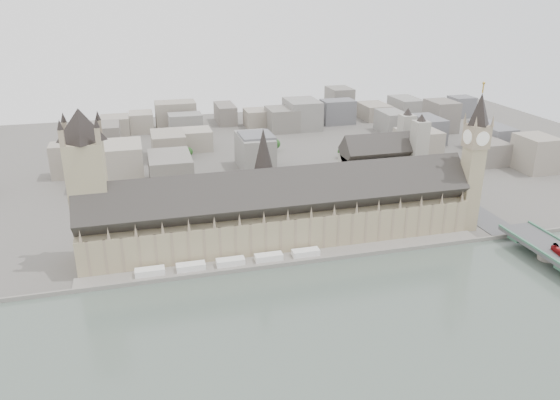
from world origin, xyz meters
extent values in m
plane|color=#595651|center=(0.00, 0.00, 0.00)|extent=(900.00, 900.00, 0.00)
cube|color=slate|center=(0.00, -15.00, 1.50)|extent=(600.00, 1.50, 3.00)
cube|color=slate|center=(0.00, -7.50, 1.00)|extent=(270.00, 15.00, 2.00)
cube|color=white|center=(-90.00, -7.00, 4.00)|extent=(18.00, 7.00, 4.00)
cube|color=white|center=(-65.00, -7.00, 4.00)|extent=(18.00, 7.00, 4.00)
cube|color=white|center=(-40.00, -7.00, 4.00)|extent=(18.00, 7.00, 4.00)
cube|color=white|center=(-15.00, -7.00, 4.00)|extent=(18.00, 7.00, 4.00)
cube|color=white|center=(10.00, -7.00, 4.00)|extent=(18.00, 7.00, 4.00)
cube|color=tan|center=(0.00, 20.00, 12.50)|extent=(265.00, 40.00, 25.00)
cube|color=#302D2A|center=(0.00, 20.00, 35.08)|extent=(265.00, 40.73, 40.73)
cube|color=tan|center=(138.00, 8.00, 31.00)|extent=(12.00, 12.00, 62.00)
cube|color=gray|center=(138.00, 8.00, 70.00)|extent=(14.00, 14.00, 16.00)
cylinder|color=white|center=(145.20, 8.00, 70.00)|extent=(0.60, 10.00, 10.00)
cylinder|color=white|center=(130.80, 8.00, 70.00)|extent=(0.60, 10.00, 10.00)
cylinder|color=white|center=(138.00, 15.20, 70.00)|extent=(10.00, 0.60, 10.00)
cylinder|color=white|center=(138.00, 0.80, 70.00)|extent=(10.00, 0.60, 10.00)
cone|color=black|center=(138.00, 8.00, 89.00)|extent=(17.00, 17.00, 22.00)
cylinder|color=gold|center=(138.00, 8.00, 103.00)|extent=(1.00, 1.00, 6.00)
sphere|color=gold|center=(138.00, 8.00, 106.50)|extent=(2.00, 2.00, 2.00)
cone|color=gray|center=(144.50, 14.50, 82.00)|extent=(2.40, 2.40, 8.00)
cone|color=gray|center=(131.50, 14.50, 82.00)|extent=(2.40, 2.40, 8.00)
cone|color=gray|center=(144.50, 1.50, 82.00)|extent=(2.40, 2.40, 8.00)
cone|color=gray|center=(131.50, 1.50, 82.00)|extent=(2.40, 2.40, 8.00)
cube|color=tan|center=(-122.00, 26.00, 40.00)|extent=(23.00, 23.00, 80.00)
cone|color=black|center=(-122.00, 26.00, 90.00)|extent=(30.00, 30.00, 20.00)
cylinder|color=gray|center=(-10.00, 26.00, 43.00)|extent=(12.00, 12.00, 20.00)
cone|color=black|center=(-10.00, 26.00, 67.00)|extent=(13.00, 13.00, 28.00)
cube|color=gray|center=(105.00, 95.00, 17.00)|extent=(60.00, 28.00, 34.00)
cube|color=#302D2A|center=(105.00, 95.00, 39.00)|extent=(60.00, 28.28, 28.28)
cube|color=gray|center=(137.00, 107.00, 32.00)|extent=(12.00, 12.00, 64.00)
cube|color=gray|center=(137.00, 83.00, 32.00)|extent=(12.00, 12.00, 64.00)
imported|color=#A01216|center=(158.89, -61.38, 11.97)|extent=(4.86, 12.62, 3.43)
imported|color=gray|center=(165.59, -51.66, 11.00)|extent=(2.45, 4.76, 1.49)
imported|color=gray|center=(166.94, 57.20, 11.01)|extent=(3.99, 5.62, 1.51)
camera|label=1|loc=(-89.34, -312.49, 165.86)|focal=35.00mm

